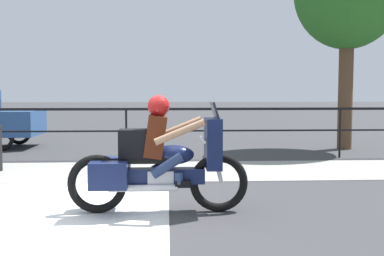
{
  "coord_description": "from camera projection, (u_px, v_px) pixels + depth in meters",
  "views": [
    {
      "loc": [
        0.96,
        -6.17,
        1.62
      ],
      "look_at": [
        1.33,
        0.98,
        1.06
      ],
      "focal_mm": 45.0,
      "sensor_mm": 36.0,
      "label": 1
    }
  ],
  "objects": [
    {
      "name": "ground_plane",
      "position": [
        93.0,
        216.0,
        6.22
      ],
      "size": [
        120.0,
        120.0,
        0.0
      ],
      "primitive_type": "plane",
      "color": "#38383A"
    },
    {
      "name": "sidewalk_band",
      "position": [
        119.0,
        171.0,
        9.61
      ],
      "size": [
        44.0,
        2.4,
        0.01
      ],
      "primitive_type": "cube",
      "color": "#99968E",
      "rests_on": "ground"
    },
    {
      "name": "crosswalk_band",
      "position": [
        47.0,
        220.0,
        6.0
      ],
      "size": [
        3.05,
        6.0,
        0.01
      ],
      "primitive_type": "cube",
      "color": "silver",
      "rests_on": "ground"
    },
    {
      "name": "fence_railing",
      "position": [
        126.0,
        119.0,
        11.24
      ],
      "size": [
        36.0,
        0.05,
        1.21
      ],
      "color": "black",
      "rests_on": "ground"
    },
    {
      "name": "motorcycle",
      "position": [
        158.0,
        160.0,
        6.34
      ],
      "size": [
        2.39,
        0.76,
        1.56
      ],
      "rotation": [
        0.0,
        0.0,
        -0.05
      ],
      "color": "black",
      "rests_on": "ground"
    }
  ]
}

